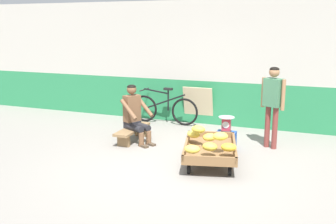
# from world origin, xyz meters

# --- Properties ---
(ground_plane) EXTENTS (80.00, 80.00, 0.00)m
(ground_plane) POSITION_xyz_m (0.00, 0.00, 0.00)
(ground_plane) COLOR gray
(back_wall) EXTENTS (16.00, 0.30, 2.83)m
(back_wall) POSITION_xyz_m (0.00, 3.29, 1.41)
(back_wall) COLOR #287F4C
(back_wall) RESTS_ON ground
(banana_cart) EXTENTS (1.16, 1.60, 0.36)m
(banana_cart) POSITION_xyz_m (0.44, 0.57, 0.24)
(banana_cart) COLOR brown
(banana_cart) RESTS_ON ground
(banana_pile) EXTENTS (1.01, 1.04, 0.26)m
(banana_pile) POSITION_xyz_m (0.43, 0.38, 0.46)
(banana_pile) COLOR gold
(banana_pile) RESTS_ON banana_cart
(low_bench) EXTENTS (0.31, 1.10, 0.27)m
(low_bench) POSITION_xyz_m (-1.35, 1.27, 0.20)
(low_bench) COLOR olive
(low_bench) RESTS_ON ground
(vendor_seated) EXTENTS (0.74, 0.64, 1.14)m
(vendor_seated) POSITION_xyz_m (-1.27, 1.23, 0.57)
(vendor_seated) COLOR brown
(vendor_seated) RESTS_ON ground
(plastic_crate) EXTENTS (0.36, 0.28, 0.30)m
(plastic_crate) POSITION_xyz_m (0.48, 1.54, 0.15)
(plastic_crate) COLOR #234CA8
(plastic_crate) RESTS_ON ground
(weighing_scale) EXTENTS (0.30, 0.30, 0.29)m
(weighing_scale) POSITION_xyz_m (0.48, 1.54, 0.45)
(weighing_scale) COLOR #28282D
(weighing_scale) RESTS_ON plastic_crate
(bicycle_near_left) EXTENTS (1.66, 0.48, 0.86)m
(bicycle_near_left) POSITION_xyz_m (-1.30, 2.83, 0.35)
(bicycle_near_left) COLOR black
(bicycle_near_left) RESTS_ON ground
(sign_board) EXTENTS (0.70, 0.24, 0.88)m
(sign_board) POSITION_xyz_m (-0.54, 3.10, 0.44)
(sign_board) COLOR #C6B289
(sign_board) RESTS_ON ground
(customer_adult) EXTENTS (0.45, 0.32, 1.53)m
(customer_adult) POSITION_xyz_m (1.27, 1.81, 0.95)
(customer_adult) COLOR brown
(customer_adult) RESTS_ON ground
(shopping_bag) EXTENTS (0.18, 0.12, 0.24)m
(shopping_bag) POSITION_xyz_m (0.62, 1.14, 0.12)
(shopping_bag) COLOR #D13D4C
(shopping_bag) RESTS_ON ground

